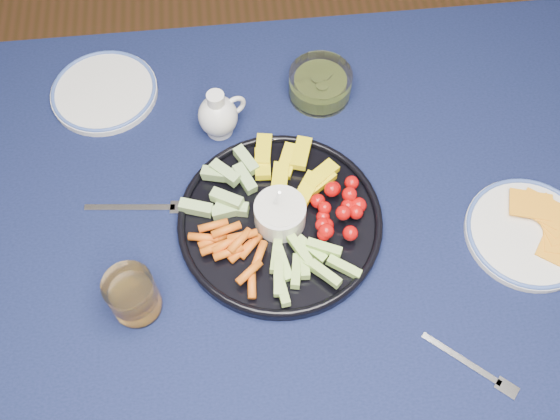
{
  "coord_description": "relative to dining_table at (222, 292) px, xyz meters",
  "views": [
    {
      "loc": [
        0.06,
        -0.4,
        1.65
      ],
      "look_at": [
        0.11,
        0.07,
        0.8
      ],
      "focal_mm": 40.0,
      "sensor_mm": 36.0,
      "label": 1
    }
  ],
  "objects": [
    {
      "name": "fork_right",
      "position": [
        0.36,
        -0.2,
        0.09
      ],
      "size": [
        0.12,
        0.11,
        0.0
      ],
      "color": "silver",
      "rests_on": "dining_table"
    },
    {
      "name": "cheese_plate",
      "position": [
        0.5,
        0.01,
        0.1
      ],
      "size": [
        0.2,
        0.2,
        0.02
      ],
      "color": "silver",
      "rests_on": "dining_table"
    },
    {
      "name": "crudite_platter",
      "position": [
        0.1,
        0.07,
        0.11
      ],
      "size": [
        0.33,
        0.33,
        0.11
      ],
      "color": "black",
      "rests_on": "dining_table"
    },
    {
      "name": "dining_table",
      "position": [
        0.0,
        0.0,
        0.0
      ],
      "size": [
        1.67,
        1.07,
        0.75
      ],
      "color": "#52301B",
      "rests_on": "ground"
    },
    {
      "name": "creamer_pitcher",
      "position": [
        0.02,
        0.27,
        0.13
      ],
      "size": [
        0.09,
        0.07,
        0.1
      ],
      "color": "white",
      "rests_on": "dining_table"
    },
    {
      "name": "juice_tumbler",
      "position": [
        -0.12,
        -0.05,
        0.13
      ],
      "size": [
        0.07,
        0.07,
        0.09
      ],
      "color": "silver",
      "rests_on": "dining_table"
    },
    {
      "name": "side_plate_extra",
      "position": [
        -0.19,
        0.38,
        0.1
      ],
      "size": [
        0.19,
        0.19,
        0.02
      ],
      "color": "silver",
      "rests_on": "dining_table"
    },
    {
      "name": "pickle_bowl",
      "position": [
        0.21,
        0.34,
        0.11
      ],
      "size": [
        0.11,
        0.11,
        0.05
      ],
      "color": "silver",
      "rests_on": "dining_table"
    },
    {
      "name": "fork_left",
      "position": [
        -0.11,
        0.13,
        0.09
      ],
      "size": [
        0.18,
        0.04,
        0.0
      ],
      "color": "silver",
      "rests_on": "dining_table"
    }
  ]
}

